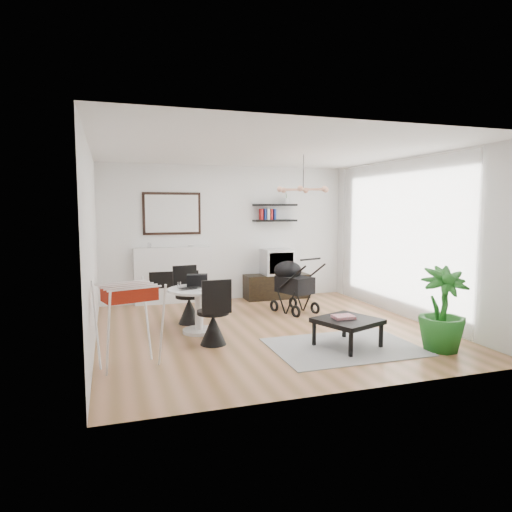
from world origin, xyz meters
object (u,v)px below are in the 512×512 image
object	(u,v)px
tv_console	(277,286)
stroller	(292,288)
potted_plant	(442,309)
coffee_table	(348,322)
drying_rack	(129,324)
dining_table	(199,303)
fireplace	(173,268)
crt_tv	(277,262)

from	to	relation	value
tv_console	stroller	xyz separation A→B (m)	(-0.16, -1.24, 0.19)
stroller	potted_plant	xyz separation A→B (m)	(0.99, -2.68, 0.11)
coffee_table	stroller	bearing A→B (deg)	87.24
drying_rack	coffee_table	size ratio (longest dim) A/B	1.05
tv_console	dining_table	distance (m)	2.92
fireplace	crt_tv	size ratio (longest dim) A/B	3.57
dining_table	coffee_table	distance (m)	2.19
stroller	crt_tv	bearing A→B (deg)	62.85
drying_rack	coffee_table	world-z (taller)	drying_rack
coffee_table	dining_table	bearing A→B (deg)	143.11
dining_table	tv_console	bearing A→B (deg)	46.21
drying_rack	potted_plant	xyz separation A→B (m)	(3.91, -0.59, 0.03)
tv_console	stroller	size ratio (longest dim) A/B	1.30
dining_table	potted_plant	xyz separation A→B (m)	(2.85, -1.82, 0.11)
fireplace	stroller	xyz separation A→B (m)	(1.93, -1.40, -0.25)
potted_plant	coffee_table	bearing A→B (deg)	155.42
fireplace	crt_tv	distance (m)	2.10
fireplace	dining_table	distance (m)	2.28
tv_console	stroller	bearing A→B (deg)	-97.21
stroller	coffee_table	world-z (taller)	stroller
potted_plant	fireplace	bearing A→B (deg)	125.56
dining_table	stroller	xyz separation A→B (m)	(1.86, 0.86, -0.00)
crt_tv	dining_table	xyz separation A→B (m)	(-2.03, -2.10, -0.32)
tv_console	drying_rack	xyz separation A→B (m)	(-3.07, -3.33, 0.27)
tv_console	crt_tv	world-z (taller)	crt_tv
fireplace	stroller	world-z (taller)	fireplace
drying_rack	coffee_table	bearing A→B (deg)	-17.98
crt_tv	dining_table	bearing A→B (deg)	-133.98
dining_table	potted_plant	world-z (taller)	potted_plant
crt_tv	stroller	world-z (taller)	crt_tv
dining_table	coffee_table	size ratio (longest dim) A/B	0.97
fireplace	coffee_table	world-z (taller)	fireplace
drying_rack	coffee_table	xyz separation A→B (m)	(2.81, -0.09, -0.18)
dining_table	drying_rack	xyz separation A→B (m)	(-1.05, -1.23, 0.08)
tv_console	crt_tv	bearing A→B (deg)	-17.57
fireplace	drying_rack	world-z (taller)	fireplace
crt_tv	tv_console	bearing A→B (deg)	162.43
coffee_table	fireplace	bearing A→B (deg)	116.95
coffee_table	crt_tv	bearing A→B (deg)	85.44
stroller	tv_console	bearing A→B (deg)	63.34
dining_table	drying_rack	distance (m)	1.62
tv_console	stroller	world-z (taller)	stroller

